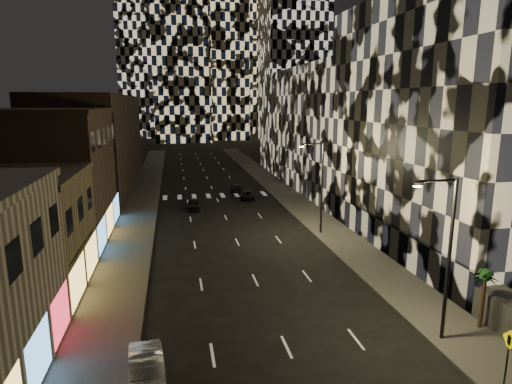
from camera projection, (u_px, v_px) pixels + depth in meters
name	position (u px, v px, depth m)	size (l,w,h in m)	color
sidewalk_left	(143.00, 198.00, 58.68)	(4.00, 120.00, 0.15)	#47443F
sidewalk_right	(284.00, 192.00, 62.40)	(4.00, 120.00, 0.15)	#47443F
curb_left	(158.00, 197.00, 59.07)	(0.20, 120.00, 0.15)	#4C4C47
curb_right	(270.00, 193.00, 62.01)	(0.20, 120.00, 0.15)	#4C4C47
retail_tan	(4.00, 238.00, 28.71)	(10.00, 10.00, 8.00)	olive
retail_brown	(52.00, 177.00, 40.30)	(10.00, 15.00, 12.00)	#4B362B
retail_filler_left	(98.00, 142.00, 65.56)	(10.00, 40.00, 14.00)	#4B362B
midrise_right	(469.00, 125.00, 37.51)	(16.00, 25.00, 22.00)	#232326
midrise_base	(381.00, 234.00, 38.03)	(0.60, 25.00, 3.00)	#383838
midrise_filler_right	(333.00, 127.00, 69.15)	(16.00, 40.00, 18.00)	#232326
streetlight_near	(446.00, 249.00, 22.57)	(2.55, 0.25, 9.00)	black
streetlight_far	(320.00, 182.00, 41.79)	(2.55, 0.25, 9.00)	black
car_silver_parked	(147.00, 372.00, 19.76)	(1.56, 4.47, 1.47)	gray
car_dark_midlane	(194.00, 204.00, 52.64)	(1.56, 3.87, 1.32)	black
car_dark_oncoming	(237.00, 188.00, 62.85)	(1.69, 4.16, 1.21)	black
car_dark_rightlane	(247.00, 195.00, 58.28)	(1.79, 3.89, 1.08)	black
ped_sign	(509.00, 348.00, 19.24)	(0.16, 0.94, 2.82)	black
palm_tree	(485.00, 280.00, 24.25)	(1.76, 1.80, 3.52)	#47331E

